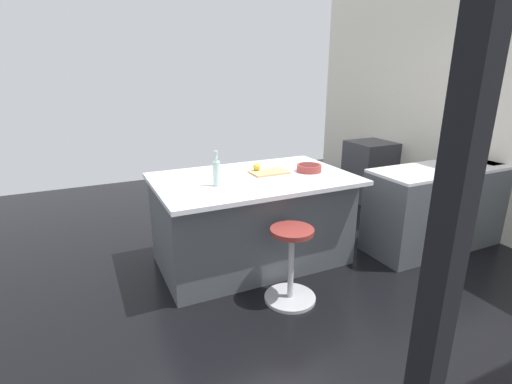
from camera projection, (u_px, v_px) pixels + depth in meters
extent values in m
plane|color=black|center=(253.00, 263.00, 3.91)|extent=(7.29, 7.29, 0.00)
cube|color=black|center=(447.00, 246.00, 0.71)|extent=(0.05, 0.06, 2.58)
cube|color=silver|center=(465.00, 103.00, 4.58)|extent=(0.12, 5.48, 3.00)
cylinder|color=white|center=(486.00, 60.00, 4.22)|extent=(0.03, 0.28, 0.28)
cube|color=#4C5156|center=(465.00, 203.00, 4.36)|extent=(2.51, 0.60, 0.87)
cube|color=silver|center=(472.00, 165.00, 4.23)|extent=(2.51, 0.60, 0.03)
cube|color=#38383D|center=(490.00, 166.00, 4.37)|extent=(0.44, 0.36, 0.12)
cylinder|color=#B7B7BC|center=(481.00, 146.00, 4.43)|extent=(0.02, 0.02, 0.28)
cube|color=#38383D|center=(369.00, 171.00, 5.74)|extent=(0.60, 0.60, 0.87)
cube|color=black|center=(384.00, 178.00, 5.49)|extent=(0.44, 0.01, 0.32)
cube|color=#4C5156|center=(252.00, 221.00, 3.84)|extent=(1.81, 1.00, 0.87)
cube|color=silver|center=(254.00, 179.00, 3.66)|extent=(1.87, 1.20, 0.04)
cylinder|color=#B7B7BC|center=(290.00, 298.00, 3.30)|extent=(0.44, 0.44, 0.03)
cylinder|color=#B7B7BC|center=(291.00, 266.00, 3.20)|extent=(0.05, 0.05, 0.60)
cylinder|color=maroon|center=(292.00, 231.00, 3.11)|extent=(0.36, 0.36, 0.04)
cube|color=tan|center=(269.00, 172.00, 3.78)|extent=(0.36, 0.24, 0.02)
sphere|color=gold|center=(257.00, 167.00, 3.80)|extent=(0.07, 0.07, 0.07)
cylinder|color=silver|center=(217.00, 174.00, 3.34)|extent=(0.06, 0.06, 0.22)
cylinder|color=silver|center=(216.00, 157.00, 3.29)|extent=(0.03, 0.03, 0.08)
cylinder|color=#B7B7BC|center=(216.00, 152.00, 3.28)|extent=(0.03, 0.03, 0.02)
cylinder|color=#993833|center=(309.00, 168.00, 3.83)|extent=(0.25, 0.25, 0.07)
cylinder|color=#4C1C19|center=(309.00, 167.00, 3.83)|extent=(0.20, 0.20, 0.04)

